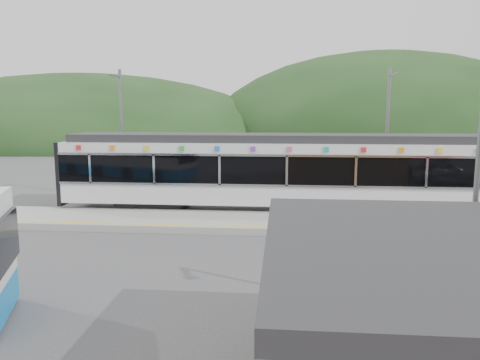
{
  "coord_description": "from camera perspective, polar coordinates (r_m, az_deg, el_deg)",
  "views": [
    {
      "loc": [
        1.63,
        -16.07,
        4.98
      ],
      "look_at": [
        0.09,
        1.0,
        2.33
      ],
      "focal_mm": 35.0,
      "sensor_mm": 36.0,
      "label": 1
    }
  ],
  "objects": [
    {
      "name": "ground",
      "position": [
        16.9,
        -0.62,
        -8.34
      ],
      "size": [
        120.0,
        120.0,
        0.0
      ],
      "primitive_type": "plane",
      "color": "#4C4C4F",
      "rests_on": "ground"
    },
    {
      "name": "hills",
      "position": [
        22.4,
        16.81,
        -4.43
      ],
      "size": [
        146.0,
        149.0,
        26.0
      ],
      "color": "#1E3D19",
      "rests_on": "ground"
    },
    {
      "name": "platform",
      "position": [
        20.03,
        0.33,
        -5.16
      ],
      "size": [
        26.0,
        3.2,
        0.3
      ],
      "primitive_type": "cube",
      "color": "#9E9E99",
      "rests_on": "ground"
    },
    {
      "name": "yellow_line",
      "position": [
        18.74,
        -0.0,
        -5.65
      ],
      "size": [
        26.0,
        0.1,
        0.01
      ],
      "primitive_type": "cube",
      "color": "yellow",
      "rests_on": "platform"
    },
    {
      "name": "train",
      "position": [
        22.26,
        4.44,
        1.24
      ],
      "size": [
        20.44,
        3.01,
        3.74
      ],
      "color": "black",
      "rests_on": "ground"
    },
    {
      "name": "catenary_mast_west",
      "position": [
        26.13,
        -14.21,
        5.61
      ],
      "size": [
        0.18,
        1.8,
        7.0
      ],
      "color": "slate",
      "rests_on": "ground"
    },
    {
      "name": "catenary_mast_east",
      "position": [
        25.25,
        17.5,
        5.37
      ],
      "size": [
        0.18,
        1.8,
        7.0
      ],
      "color": "slate",
      "rests_on": "ground"
    },
    {
      "name": "lamp_post",
      "position": [
        11.41,
        27.07,
        -1.03
      ],
      "size": [
        0.43,
        1.01,
        5.37
      ],
      "rotation": [
        0.0,
        0.0,
        0.37
      ],
      "color": "slate",
      "rests_on": "ground"
    }
  ]
}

